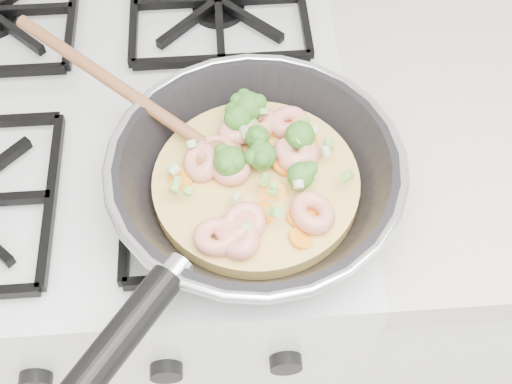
{
  "coord_description": "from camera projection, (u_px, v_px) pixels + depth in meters",
  "views": [
    {
      "loc": [
        0.15,
        1.12,
        1.53
      ],
      "look_at": [
        0.18,
        1.53,
        0.93
      ],
      "focal_mm": 48.49,
      "sensor_mm": 36.0,
      "label": 1
    }
  ],
  "objects": [
    {
      "name": "stove",
      "position": [
        147.0,
        272.0,
        1.2
      ],
      "size": [
        0.6,
        0.6,
        0.92
      ],
      "color": "silver",
      "rests_on": "ground"
    },
    {
      "name": "skillet",
      "position": [
        252.0,
        178.0,
        0.7
      ],
      "size": [
        0.4,
        0.48,
        0.09
      ],
      "rotation": [
        0.0,
        0.0,
        0.4
      ],
      "color": "black",
      "rests_on": "stove"
    }
  ]
}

